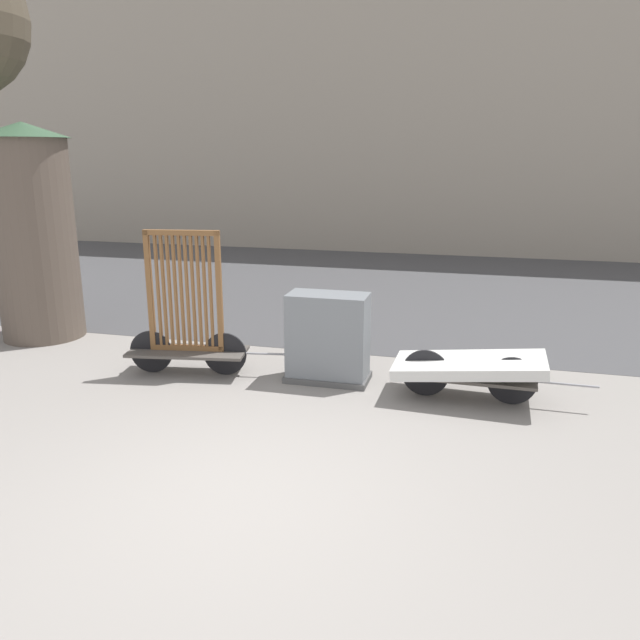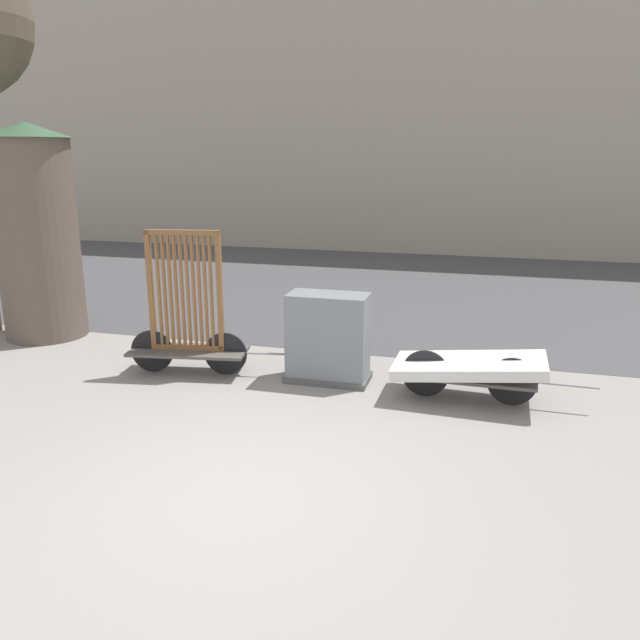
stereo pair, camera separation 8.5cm
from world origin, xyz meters
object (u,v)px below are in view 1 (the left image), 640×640
at_px(bike_cart_with_bedframe, 187,325).
at_px(utility_cabinet, 328,341).
at_px(advertising_column, 34,232).
at_px(bike_cart_with_mattress, 469,368).

relative_size(bike_cart_with_bedframe, utility_cabinet, 1.96).
bearing_deg(bike_cart_with_bedframe, advertising_column, 152.23).
relative_size(utility_cabinet, advertising_column, 0.35).
distance_m(bike_cart_with_bedframe, bike_cart_with_mattress, 3.79).
height_order(bike_cart_with_bedframe, utility_cabinet, bike_cart_with_bedframe).
relative_size(bike_cart_with_bedframe, bike_cart_with_mattress, 0.96).
xyz_separation_m(bike_cart_with_bedframe, bike_cart_with_mattress, (3.78, -0.00, -0.28)).
bearing_deg(bike_cart_with_bedframe, utility_cabinet, -2.30).
distance_m(utility_cabinet, advertising_column, 5.30).
bearing_deg(utility_cabinet, advertising_column, 170.66).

